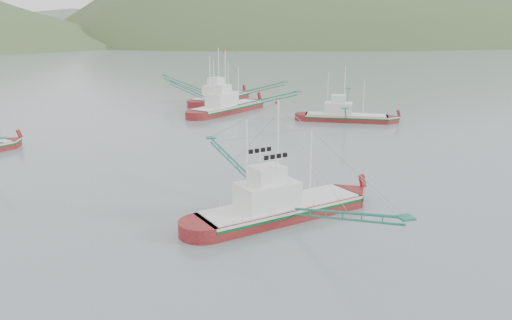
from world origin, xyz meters
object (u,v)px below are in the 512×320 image
object	(u,v)px
bg_boat_right	(346,109)
bg_boat_extra	(220,90)
bg_boat_far	(227,99)
main_boat	(280,195)

from	to	relation	value
bg_boat_right	bg_boat_extra	distance (m)	29.86
bg_boat_far	main_boat	bearing A→B (deg)	-136.66
bg_boat_far	bg_boat_extra	size ratio (longest dim) A/B	1.06
bg_boat_far	bg_boat_right	bearing A→B (deg)	-78.17
bg_boat_far	bg_boat_extra	xyz separation A→B (m)	(1.62, 12.71, 0.01)
main_boat	bg_boat_far	distance (m)	50.11
bg_boat_right	bg_boat_extra	bearing A→B (deg)	146.63
bg_boat_right	bg_boat_extra	size ratio (longest dim) A/B	0.93
bg_boat_right	bg_boat_far	bearing A→B (deg)	167.69
bg_boat_extra	bg_boat_far	bearing A→B (deg)	-142.22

